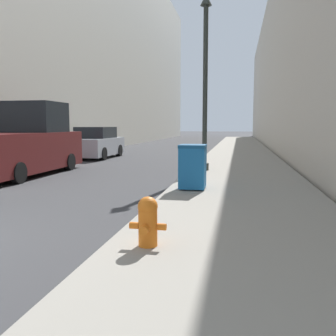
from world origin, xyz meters
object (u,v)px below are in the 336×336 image
fire_hydrant (148,220)px  pickup_truck (23,145)px  trash_bin (193,166)px  lamppost (205,75)px  parked_sedan_near (96,144)px

fire_hydrant → pickup_truck: size_ratio=0.12×
fire_hydrant → trash_bin: (0.04, 4.51, 0.22)m
fire_hydrant → pickup_truck: (-6.16, 7.10, 0.56)m
lamppost → trash_bin: bearing=-89.0°
fire_hydrant → parked_sedan_near: 15.29m
lamppost → pickup_truck: (-6.13, -1.40, -2.38)m
trash_bin → parked_sedan_near: (-6.25, 9.45, 0.05)m
fire_hydrant → parked_sedan_near: parked_sedan_near is taller
pickup_truck → parked_sedan_near: 6.87m
trash_bin → fire_hydrant: bearing=-90.5°
fire_hydrant → pickup_truck: bearing=130.9°
fire_hydrant → lamppost: 9.00m
trash_bin → lamppost: lamppost is taller
trash_bin → parked_sedan_near: parked_sedan_near is taller
pickup_truck → parked_sedan_near: pickup_truck is taller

